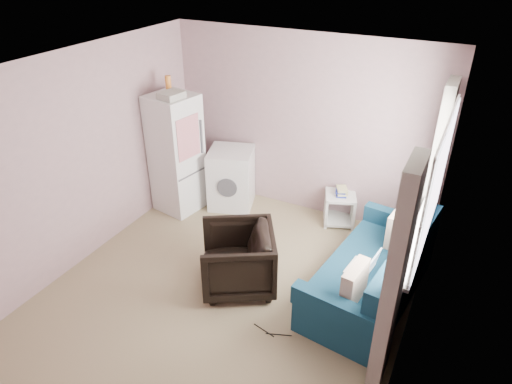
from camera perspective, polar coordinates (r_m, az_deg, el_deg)
room at (r=4.56m, az=-3.71°, el=-0.43°), size 3.84×4.24×2.54m
armchair at (r=5.12m, az=-2.32°, el=-8.06°), size 1.04×1.05×0.81m
fridge at (r=6.47m, az=-9.94°, el=4.77°), size 0.68×0.67×1.93m
washing_machine at (r=6.64m, az=-3.10°, el=1.92°), size 0.77×0.77×0.87m
side_table at (r=6.38m, az=10.42°, el=-1.77°), size 0.52×0.52×0.55m
sofa at (r=5.16m, az=14.60°, el=-10.07°), size 1.11×2.02×0.86m
window_dressing at (r=4.75m, az=19.64°, el=-3.02°), size 0.17×2.62×2.18m
floor_cables at (r=4.84m, az=1.92°, el=-17.13°), size 0.41×0.10×0.01m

